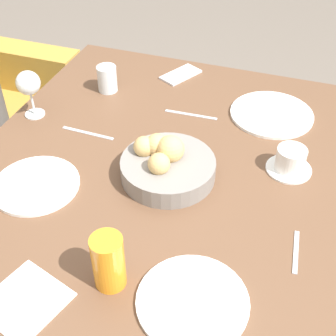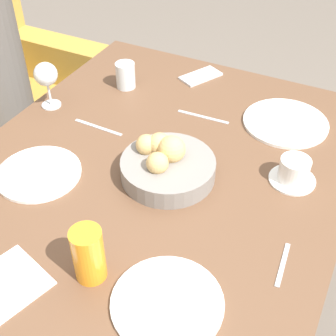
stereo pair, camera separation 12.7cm
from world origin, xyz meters
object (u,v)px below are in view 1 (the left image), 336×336
plate_near_left (193,301)px  cell_phone (181,75)px  juice_glass (108,262)px  wine_glass (28,85)px  water_tumbler (107,79)px  knife_silver (191,115)px  coffee_cup (290,161)px  plate_near_right (272,114)px  napkin (25,301)px  plate_far_center (36,185)px  fork_silver (88,133)px  bread_basket (166,164)px  spoon_coffee (296,252)px

plate_near_left → cell_phone: 0.96m
juice_glass → wine_glass: (0.51, 0.50, 0.04)m
water_tumbler → knife_silver: bearing=-99.4°
plate_near_left → wine_glass: size_ratio=1.54×
coffee_cup → knife_silver: bearing=63.2°
plate_near_right → napkin: 0.94m
cell_phone → water_tumbler: bearing=130.7°
plate_near_left → plate_far_center: bearing=67.5°
juice_glass → fork_silver: size_ratio=0.79×
napkin → wine_glass: bearing=29.7°
plate_near_left → wine_glass: (0.51, 0.69, 0.11)m
juice_glass → napkin: bearing=125.4°
bread_basket → water_tumbler: (0.36, 0.34, 0.01)m
fork_silver → water_tumbler: bearing=10.7°
fork_silver → wine_glass: bearing=80.1°
plate_near_left → water_tumbler: size_ratio=2.66×
plate_near_right → knife_silver: plate_near_right is taller
water_tumbler → spoon_coffee: bearing=-125.7°
water_tumbler → wine_glass: 0.28m
knife_silver → spoon_coffee: size_ratio=1.33×
coffee_cup → napkin: (-0.61, 0.46, -0.03)m
bread_basket → spoon_coffee: bearing=-112.7°
plate_near_left → coffee_cup: 0.52m
plate_near_right → juice_glass: (-0.76, 0.22, 0.06)m
juice_glass → water_tumbler: bearing=25.1°
plate_near_left → cell_phone: bearing=19.4°
coffee_cup → napkin: bearing=142.8°
plate_far_center → coffee_cup: bearing=-65.3°
plate_near_right → plate_far_center: bearing=135.1°
coffee_cup → fork_silver: 0.61m
water_tumbler → cell_phone: water_tumbler is taller
bread_basket → plate_near_left: 0.41m
plate_far_center → water_tumbler: water_tumbler is taller
water_tumbler → coffee_cup: 0.69m
water_tumbler → coffee_cup: size_ratio=0.71×
coffee_cup → cell_phone: size_ratio=0.76×
plate_near_right → knife_silver: (-0.08, 0.25, -0.00)m
wine_glass → cell_phone: (0.40, -0.37, -0.11)m
bread_basket → cell_phone: (0.54, 0.13, -0.03)m
juice_glass → knife_silver: 0.68m
water_tumbler → knife_silver: (-0.05, -0.32, -0.04)m
fork_silver → plate_near_left: bearing=-134.4°
napkin → juice_glass: bearing=-54.6°
plate_far_center → water_tumbler: size_ratio=2.59×
spoon_coffee → juice_glass: bearing=120.1°
cell_phone → plate_near_right: bearing=-112.5°
plate_near_left → spoon_coffee: (0.21, -0.19, -0.00)m
fork_silver → napkin: (-0.58, -0.14, 0.00)m
bread_basket → plate_far_center: 0.35m
plate_near_left → spoon_coffee: 0.28m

